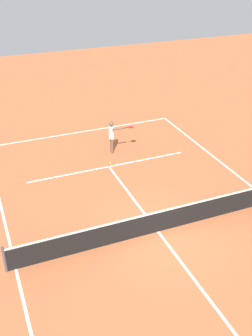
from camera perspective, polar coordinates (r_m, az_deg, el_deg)
The scene contains 5 objects.
ground_plane at distance 15.79m, azimuth 4.55°, elevation -8.96°, with size 60.00×60.00×0.00m, color #B76038.
court_lines at distance 15.78m, azimuth 4.55°, elevation -8.95°, with size 10.93×20.23×0.01m.
tennis_net at distance 15.48m, azimuth 4.62°, elevation -7.52°, with size 11.53×0.10×1.07m.
player_serving at distance 20.93m, azimuth -1.93°, elevation 4.81°, with size 1.28×0.62×1.76m.
tennis_ball at distance 20.27m, azimuth -2.24°, elevation 0.70°, with size 0.07×0.07×0.07m, color #CCE033.
Camera 1 is at (5.79, 10.93, 9.80)m, focal length 43.02 mm.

